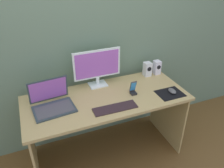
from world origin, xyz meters
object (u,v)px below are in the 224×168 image
at_px(speaker_near_monitor, 147,69).
at_px(keyboard_external, 115,108).
at_px(laptop, 52,103).
at_px(fishbowl, 47,89).
at_px(mouse, 172,91).
at_px(speaker_right, 157,67).
at_px(phone_in_dock, 133,89).
at_px(monitor, 98,67).

xyz_separation_m(speaker_near_monitor, keyboard_external, (-0.57, -0.43, -0.07)).
height_order(laptop, keyboard_external, laptop).
height_order(fishbowl, mouse, fishbowl).
bearing_deg(speaker_right, mouse, -100.30).
xyz_separation_m(keyboard_external, mouse, (0.61, 0.03, 0.02)).
height_order(laptop, mouse, laptop).
xyz_separation_m(speaker_near_monitor, laptop, (-1.07, -0.21, -0.03)).
bearing_deg(laptop, phone_in_dock, -5.15).
height_order(laptop, phone_in_dock, laptop).
distance_m(speaker_right, mouse, 0.42).
bearing_deg(laptop, monitor, 23.47).
relative_size(speaker_near_monitor, fishbowl, 1.06).
distance_m(monitor, fishbowl, 0.52).
xyz_separation_m(monitor, speaker_near_monitor, (0.57, -0.01, -0.13)).
relative_size(speaker_right, speaker_near_monitor, 0.99).
relative_size(speaker_right, mouse, 1.54).
xyz_separation_m(fishbowl, keyboard_external, (0.51, -0.44, -0.06)).
bearing_deg(speaker_near_monitor, keyboard_external, -142.50).
distance_m(speaker_right, keyboard_external, 0.81).
relative_size(fishbowl, phone_in_dock, 1.07).
bearing_deg(speaker_right, fishbowl, 179.81).
bearing_deg(speaker_right, keyboard_external, -147.66).
relative_size(keyboard_external, phone_in_dock, 2.85).
height_order(monitor, phone_in_dock, monitor).
relative_size(laptop, phone_in_dock, 2.72).
xyz_separation_m(laptop, fishbowl, (-0.01, 0.21, 0.02)).
bearing_deg(speaker_near_monitor, mouse, -83.55).
xyz_separation_m(speaker_right, phone_in_dock, (-0.43, -0.28, -0.03)).
distance_m(laptop, keyboard_external, 0.55).
height_order(speaker_near_monitor, fishbowl, speaker_near_monitor).
distance_m(keyboard_external, phone_in_dock, 0.30).
xyz_separation_m(speaker_right, laptop, (-1.19, -0.21, -0.03)).
xyz_separation_m(speaker_right, keyboard_external, (-0.69, -0.43, -0.07)).
distance_m(monitor, phone_in_dock, 0.42).
height_order(fishbowl, phone_in_dock, fishbowl).
distance_m(monitor, speaker_near_monitor, 0.59).
bearing_deg(phone_in_dock, speaker_near_monitor, 41.61).
height_order(speaker_near_monitor, phone_in_dock, speaker_near_monitor).
bearing_deg(speaker_right, phone_in_dock, -147.30).
height_order(speaker_right, keyboard_external, speaker_right).
height_order(speaker_right, mouse, speaker_right).
relative_size(monitor, laptop, 1.28).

